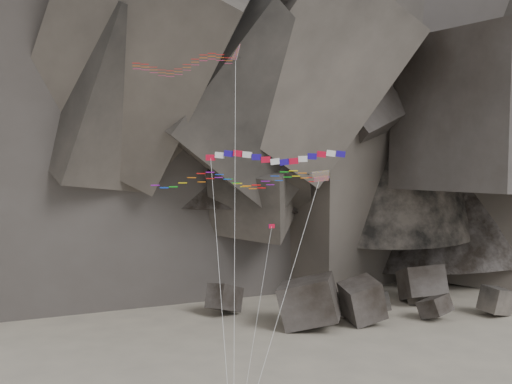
{
  "coord_description": "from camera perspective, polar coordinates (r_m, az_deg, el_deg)",
  "views": [
    {
      "loc": [
        0.97,
        -49.32,
        21.86
      ],
      "look_at": [
        4.72,
        6.0,
        18.35
      ],
      "focal_mm": 45.0,
      "sensor_mm": 36.0,
      "label": 1
    }
  ],
  "objects": [
    {
      "name": "headland",
      "position": [
        121.01,
        -4.4,
        13.19
      ],
      "size": [
        110.0,
        70.0,
        84.0
      ],
      "primitive_type": null,
      "color": "#595149",
      "rests_on": "ground"
    },
    {
      "name": "banner_kite",
      "position": [
        52.05,
        1.66,
        3.05
      ],
      "size": [
        11.26,
        13.02,
        20.57
      ],
      "rotation": [
        0.0,
        0.0,
        -0.19
      ],
      "color": "red",
      "rests_on": "ground"
    },
    {
      "name": "delta_kite",
      "position": [
        51.27,
        -6.81,
        11.19
      ],
      "size": [
        9.02,
        11.37,
        28.97
      ],
      "rotation": [
        0.0,
        0.0,
        0.28
      ],
      "color": "red",
      "rests_on": "ground"
    },
    {
      "name": "parafoil_kite",
      "position": [
        49.4,
        -2.26,
        1.13
      ],
      "size": [
        14.16,
        9.44,
        19.0
      ],
      "rotation": [
        0.0,
        0.0,
        -0.14
      ],
      "color": "#DEB90C",
      "rests_on": "ground"
    },
    {
      "name": "pennant_kite",
      "position": [
        52.38,
        0.8,
        -6.64
      ],
      "size": [
        4.04,
        14.09,
        14.23
      ],
      "rotation": [
        0.0,
        0.0,
        0.39
      ],
      "color": "red",
      "rests_on": "ground"
    },
    {
      "name": "boulder_field",
      "position": [
        86.14,
        8.03,
        -9.69
      ],
      "size": [
        74.16,
        19.09,
        6.94
      ],
      "color": "#47423F",
      "rests_on": "ground"
    }
  ]
}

